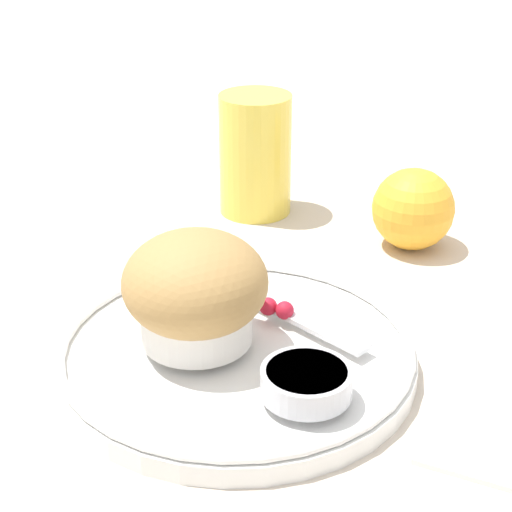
# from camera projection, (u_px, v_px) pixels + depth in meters

# --- Properties ---
(ground_plane) EXTENTS (3.00, 3.00, 0.00)m
(ground_plane) POSITION_uv_depth(u_px,v_px,m) (260.00, 373.00, 0.56)
(ground_plane) COLOR beige
(plate) EXTENTS (0.24, 0.24, 0.02)m
(plate) POSITION_uv_depth(u_px,v_px,m) (238.00, 353.00, 0.57)
(plate) COLOR white
(plate) RESTS_ON ground_plane
(muffin) EXTENTS (0.09, 0.09, 0.08)m
(muffin) POSITION_uv_depth(u_px,v_px,m) (195.00, 291.00, 0.55)
(muffin) COLOR silver
(muffin) RESTS_ON plate
(cream_ramekin) EXTENTS (0.05, 0.05, 0.02)m
(cream_ramekin) POSITION_uv_depth(u_px,v_px,m) (306.00, 381.00, 0.50)
(cream_ramekin) COLOR silver
(cream_ramekin) RESTS_ON plate
(berry_pair) EXTENTS (0.02, 0.01, 0.01)m
(berry_pair) POSITION_uv_depth(u_px,v_px,m) (276.00, 308.00, 0.59)
(berry_pair) COLOR #B7192D
(berry_pair) RESTS_ON plate
(butter_knife) EXTENTS (0.18, 0.08, 0.00)m
(butter_knife) POSITION_uv_depth(u_px,v_px,m) (264.00, 300.00, 0.60)
(butter_knife) COLOR silver
(butter_knife) RESTS_ON plate
(orange_fruit) EXTENTS (0.07, 0.07, 0.07)m
(orange_fruit) POSITION_uv_depth(u_px,v_px,m) (413.00, 209.00, 0.72)
(orange_fruit) COLOR #F4A82D
(orange_fruit) RESTS_ON ground_plane
(juice_glass) EXTENTS (0.07, 0.07, 0.11)m
(juice_glass) POSITION_uv_depth(u_px,v_px,m) (255.00, 154.00, 0.78)
(juice_glass) COLOR #EAD14C
(juice_glass) RESTS_ON ground_plane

